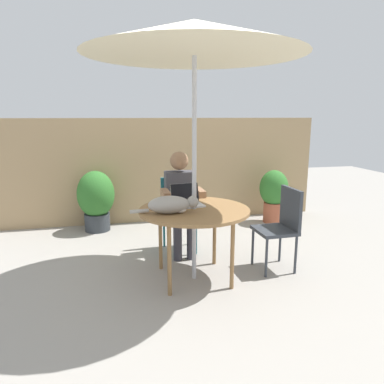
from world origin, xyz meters
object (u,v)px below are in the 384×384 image
at_px(chair_occupied, 178,207).
at_px(chair_empty, 282,222).
at_px(laptop, 186,199).
at_px(potted_plant_by_chair, 96,198).
at_px(patio_table, 194,214).
at_px(person_seated, 180,197).
at_px(cat, 172,205).
at_px(patio_umbrella, 194,38).
at_px(potted_plant_near_fence, 274,193).

xyz_separation_m(chair_occupied, chair_empty, (0.98, -0.85, 0.00)).
bearing_deg(laptop, potted_plant_by_chair, 120.43).
relative_size(patio_table, laptop, 3.32).
height_order(person_seated, cat, person_seated).
bearing_deg(cat, laptop, 54.81).
distance_m(patio_table, chair_occupied, 0.90).
height_order(chair_occupied, potted_plant_by_chair, chair_occupied).
height_order(patio_table, cat, cat).
relative_size(chair_occupied, person_seated, 0.73).
bearing_deg(cat, patio_table, 24.95).
distance_m(patio_umbrella, laptop, 1.54).
relative_size(chair_occupied, chair_empty, 1.00).
relative_size(patio_table, potted_plant_near_fence, 1.34).
distance_m(chair_occupied, person_seated, 0.23).
bearing_deg(chair_occupied, cat, -103.75).
xyz_separation_m(cat, potted_plant_near_fence, (1.91, 1.78, -0.35)).
bearing_deg(potted_plant_by_chair, potted_plant_near_fence, -3.97).
distance_m(chair_occupied, potted_plant_near_fence, 1.83).
bearing_deg(laptop, person_seated, 85.64).
xyz_separation_m(patio_table, potted_plant_near_fence, (1.66, 1.67, -0.21)).
bearing_deg(laptop, chair_occupied, 86.60).
xyz_separation_m(chair_occupied, laptop, (-0.04, -0.72, 0.28)).
xyz_separation_m(patio_table, potted_plant_by_chair, (-1.03, 1.86, -0.21)).
distance_m(patio_umbrella, person_seated, 1.80).
xyz_separation_m(cat, potted_plant_by_chair, (-0.78, 1.97, -0.35)).
xyz_separation_m(chair_occupied, cat, (-0.25, -1.00, 0.30)).
xyz_separation_m(patio_table, cat, (-0.25, -0.11, 0.14)).
distance_m(person_seated, cat, 0.89).
xyz_separation_m(chair_empty, cat, (-1.23, -0.15, 0.30)).
bearing_deg(chair_empty, cat, -173.02).
xyz_separation_m(patio_table, laptop, (-0.04, 0.17, 0.12)).
xyz_separation_m(chair_empty, potted_plant_near_fence, (0.68, 1.63, -0.06)).
distance_m(patio_table, potted_plant_near_fence, 2.36).
bearing_deg(cat, person_seated, 73.80).
height_order(chair_empty, potted_plant_by_chair, chair_empty).
distance_m(chair_occupied, laptop, 0.77).
distance_m(laptop, potted_plant_near_fence, 2.29).
distance_m(patio_table, cat, 0.30).
bearing_deg(laptop, chair_empty, -7.63).
xyz_separation_m(laptop, potted_plant_near_fence, (1.70, 1.49, -0.33)).
bearing_deg(patio_table, person_seated, 90.00).
height_order(chair_occupied, chair_empty, same).
bearing_deg(potted_plant_near_fence, person_seated, -150.55).
bearing_deg(person_seated, patio_table, -90.00).
bearing_deg(chair_empty, patio_table, -177.89).
bearing_deg(potted_plant_by_chair, chair_empty, -42.09).
bearing_deg(cat, potted_plant_by_chair, 111.72).
distance_m(person_seated, potted_plant_near_fence, 1.92).
xyz_separation_m(patio_umbrella, potted_plant_near_fence, (1.66, 1.67, -1.87)).
height_order(patio_table, person_seated, person_seated).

